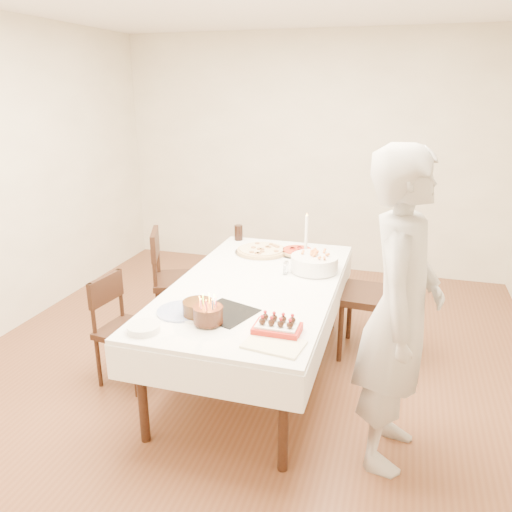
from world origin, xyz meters
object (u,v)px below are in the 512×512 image
(dining_table, at_px, (256,329))
(chair_left_savory, at_px, (180,280))
(chair_right_savory, at_px, (373,296))
(layer_cake, at_px, (198,309))
(chair_left_dessert, at_px, (129,331))
(pasta_bowl, at_px, (314,263))
(cola_glass, at_px, (239,233))
(person, at_px, (400,313))
(pizza_white, at_px, (262,251))
(taper_candle, at_px, (306,236))
(strawberry_box, at_px, (277,328))
(birthday_cake, at_px, (208,310))
(pizza_pepperoni, at_px, (297,252))

(dining_table, height_order, chair_left_savory, chair_left_savory)
(chair_right_savory, height_order, layer_cake, chair_right_savory)
(chair_left_dessert, bearing_deg, pasta_bowl, -142.75)
(chair_right_savory, distance_m, cola_glass, 1.37)
(person, height_order, pasta_bowl, person)
(chair_left_savory, bearing_deg, pizza_white, 168.25)
(pasta_bowl, xyz_separation_m, taper_candle, (-0.12, 0.26, 0.13))
(pizza_white, relative_size, pasta_bowl, 1.27)
(pizza_white, height_order, strawberry_box, strawberry_box)
(dining_table, distance_m, birthday_cake, 0.86)
(dining_table, relative_size, cola_glass, 15.14)
(chair_right_savory, xyz_separation_m, pizza_pepperoni, (-0.66, 0.17, 0.26))
(taper_candle, bearing_deg, chair_left_savory, -175.57)
(chair_right_savory, height_order, taper_candle, taper_candle)
(dining_table, distance_m, pizza_white, 0.79)
(chair_right_savory, relative_size, taper_candle, 2.60)
(cola_glass, bearing_deg, person, -47.23)
(pasta_bowl, height_order, taper_candle, taper_candle)
(pasta_bowl, height_order, layer_cake, pasta_bowl)
(pizza_pepperoni, bearing_deg, layer_cake, -103.74)
(birthday_cake, bearing_deg, pizza_white, 92.65)
(person, bearing_deg, cola_glass, 49.99)
(birthday_cake, bearing_deg, chair_left_savory, 121.87)
(pizza_pepperoni, height_order, cola_glass, cola_glass)
(pizza_pepperoni, xyz_separation_m, layer_cake, (-0.33, -1.36, 0.03))
(cola_glass, bearing_deg, pizza_pepperoni, -22.26)
(layer_cake, height_order, strawberry_box, layer_cake)
(pizza_white, bearing_deg, pasta_bowl, -31.39)
(pizza_pepperoni, height_order, strawberry_box, strawberry_box)
(strawberry_box, bearing_deg, chair_left_dessert, 163.52)
(pasta_bowl, bearing_deg, strawberry_box, -91.16)
(pizza_white, height_order, layer_cake, layer_cake)
(birthday_cake, bearing_deg, layer_cake, 139.44)
(cola_glass, bearing_deg, pasta_bowl, -37.17)
(chair_right_savory, xyz_separation_m, cola_glass, (-1.27, 0.42, 0.31))
(chair_right_savory, relative_size, chair_left_savory, 1.09)
(person, xyz_separation_m, strawberry_box, (-0.67, -0.10, -0.14))
(dining_table, height_order, taper_candle, taper_candle)
(layer_cake, bearing_deg, pizza_white, 88.37)
(dining_table, distance_m, chair_left_savory, 1.01)
(dining_table, relative_size, chair_left_dessert, 2.62)
(cola_glass, xyz_separation_m, strawberry_box, (0.80, -1.69, -0.04))
(strawberry_box, bearing_deg, pizza_white, 109.48)
(chair_right_savory, distance_m, pasta_bowl, 0.58)
(chair_left_savory, bearing_deg, cola_glass, -154.33)
(dining_table, distance_m, chair_right_savory, 0.99)
(chair_left_savory, relative_size, pasta_bowl, 2.60)
(pizza_white, height_order, taper_candle, taper_candle)
(chair_right_savory, distance_m, strawberry_box, 1.38)
(chair_left_dessert, bearing_deg, strawberry_box, 170.72)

